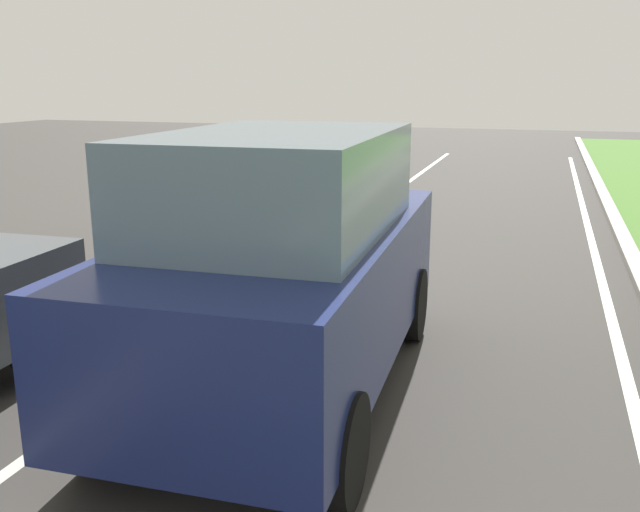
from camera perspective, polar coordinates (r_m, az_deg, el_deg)
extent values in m
plane|color=#383533|center=(10.66, 2.59, -0.17)|extent=(60.00, 60.00, 0.00)
cube|color=silver|center=(10.86, -0.97, 0.13)|extent=(0.12, 32.00, 0.01)
cube|color=silver|center=(10.35, 22.19, -1.68)|extent=(0.12, 32.00, 0.01)
cube|color=navy|center=(5.94, -2.73, -2.72)|extent=(2.07, 4.57, 1.10)
cube|color=slate|center=(5.60, -3.33, 6.18)|extent=(1.80, 2.76, 0.80)
cylinder|color=black|center=(7.76, -5.23, -2.88)|extent=(0.25, 0.77, 0.76)
cylinder|color=black|center=(7.34, 7.65, -3.97)|extent=(0.25, 0.77, 0.76)
cylinder|color=black|center=(5.23, -17.55, -12.38)|extent=(0.25, 0.77, 0.76)
cylinder|color=black|center=(4.58, 1.84, -15.69)|extent=(0.25, 0.77, 0.76)
cylinder|color=black|center=(6.92, -22.06, -6.64)|extent=(0.25, 0.65, 0.64)
cube|color=#B7BABF|center=(11.92, -8.18, 4.69)|extent=(1.76, 3.75, 0.80)
cube|color=slate|center=(11.59, -8.82, 8.09)|extent=(1.54, 1.95, 0.68)
cylinder|color=black|center=(13.42, -8.88, 4.01)|extent=(0.24, 0.61, 0.60)
cylinder|color=black|center=(12.87, -2.75, 3.72)|extent=(0.24, 0.61, 0.60)
cylinder|color=black|center=(11.24, -14.24, 1.73)|extent=(0.24, 0.61, 0.60)
cylinder|color=black|center=(10.57, -7.14, 1.27)|extent=(0.24, 0.61, 0.60)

